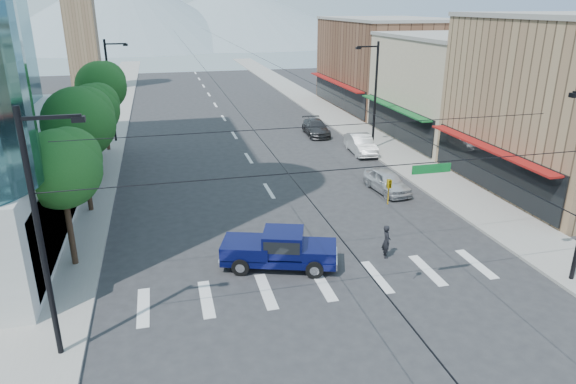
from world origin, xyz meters
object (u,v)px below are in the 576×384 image
(parked_car_near, at_px, (387,181))
(pedestrian, at_px, (386,241))
(parked_car_far, at_px, (316,128))
(parked_car_mid, at_px, (361,144))
(pickup_truck, at_px, (279,248))

(parked_car_near, bearing_deg, pedestrian, -120.09)
(parked_car_near, xyz_separation_m, parked_car_far, (0.00, 16.21, -0.01))
(parked_car_mid, bearing_deg, pickup_truck, -118.29)
(parked_car_near, distance_m, parked_car_far, 16.21)
(parked_car_near, relative_size, parked_car_far, 0.87)
(pickup_truck, distance_m, parked_car_mid, 20.86)
(parked_car_far, bearing_deg, parked_car_near, -86.26)
(pedestrian, distance_m, parked_car_mid, 18.84)
(pickup_truck, xyz_separation_m, parked_car_far, (9.34, 24.62, -0.25))
(parked_car_mid, xyz_separation_m, parked_car_far, (-1.80, 6.98, -0.07))
(pickup_truck, distance_m, parked_car_near, 12.57)
(pedestrian, bearing_deg, parked_car_far, 2.89)
(pickup_truck, relative_size, parked_car_far, 1.17)
(parked_car_mid, height_order, parked_car_far, parked_car_mid)
(parked_car_mid, relative_size, parked_car_far, 0.97)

